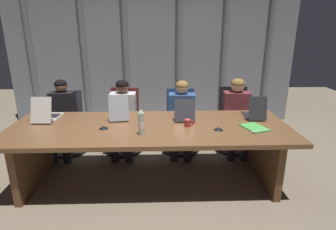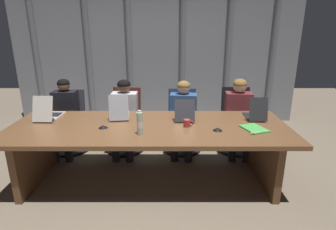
{
  "view_description": "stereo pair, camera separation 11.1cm",
  "coord_description": "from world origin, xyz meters",
  "px_view_note": "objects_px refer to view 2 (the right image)",
  "views": [
    {
      "loc": [
        0.12,
        -3.1,
        1.86
      ],
      "look_at": [
        0.22,
        0.11,
        0.84
      ],
      "focal_mm": 29.53,
      "sensor_mm": 36.0,
      "label": 1
    },
    {
      "loc": [
        0.23,
        -3.1,
        1.86
      ],
      "look_at": [
        0.22,
        0.11,
        0.84
      ],
      "focal_mm": 29.53,
      "sensor_mm": 36.0,
      "label": 2
    }
  ],
  "objects_px": {
    "laptop_center": "(185,114)",
    "conference_mic_middle": "(218,129)",
    "laptop_left_end": "(50,114)",
    "laptop_left_mid": "(120,113)",
    "conference_mic_left_side": "(103,127)",
    "office_chair_center": "(182,128)",
    "office_chair_right_mid": "(236,127)",
    "person_center": "(183,114)",
    "laptop_right_mid": "(255,114)",
    "person_left_end": "(65,114)",
    "coffee_mug_near": "(188,123)",
    "water_bottle_primary": "(140,124)",
    "person_left_mid": "(125,113)",
    "office_chair_left_end": "(71,128)",
    "person_right_mid": "(239,112)",
    "spiral_notepad": "(255,129)",
    "office_chair_left_mid": "(126,127)"
  },
  "relations": [
    {
      "from": "laptop_center",
      "to": "conference_mic_middle",
      "type": "height_order",
      "value": "laptop_center"
    },
    {
      "from": "laptop_left_end",
      "to": "laptop_left_mid",
      "type": "height_order",
      "value": "laptop_left_mid"
    },
    {
      "from": "laptop_left_end",
      "to": "conference_mic_left_side",
      "type": "bearing_deg",
      "value": -113.4
    },
    {
      "from": "office_chair_center",
      "to": "conference_mic_left_side",
      "type": "height_order",
      "value": "office_chair_center"
    },
    {
      "from": "office_chair_right_mid",
      "to": "person_center",
      "type": "bearing_deg",
      "value": -77.2
    },
    {
      "from": "laptop_right_mid",
      "to": "person_left_end",
      "type": "distance_m",
      "value": 2.71
    },
    {
      "from": "office_chair_right_mid",
      "to": "coffee_mug_near",
      "type": "height_order",
      "value": "office_chair_right_mid"
    },
    {
      "from": "water_bottle_primary",
      "to": "conference_mic_middle",
      "type": "distance_m",
      "value": 0.88
    },
    {
      "from": "laptop_right_mid",
      "to": "office_chair_right_mid",
      "type": "distance_m",
      "value": 0.84
    },
    {
      "from": "office_chair_center",
      "to": "person_left_mid",
      "type": "relative_size",
      "value": 0.83
    },
    {
      "from": "laptop_right_mid",
      "to": "coffee_mug_near",
      "type": "relative_size",
      "value": 3.26
    },
    {
      "from": "coffee_mug_near",
      "to": "conference_mic_left_side",
      "type": "distance_m",
      "value": 0.99
    },
    {
      "from": "laptop_left_mid",
      "to": "office_chair_left_end",
      "type": "bearing_deg",
      "value": 46.35
    },
    {
      "from": "water_bottle_primary",
      "to": "office_chair_left_end",
      "type": "bearing_deg",
      "value": 134.62
    },
    {
      "from": "laptop_left_end",
      "to": "person_right_mid",
      "type": "bearing_deg",
      "value": -76.56
    },
    {
      "from": "person_left_mid",
      "to": "office_chair_right_mid",
      "type": "bearing_deg",
      "value": 96.28
    },
    {
      "from": "laptop_left_mid",
      "to": "water_bottle_primary",
      "type": "distance_m",
      "value": 0.68
    },
    {
      "from": "person_left_end",
      "to": "office_chair_right_mid",
      "type": "bearing_deg",
      "value": 92.53
    },
    {
      "from": "laptop_right_mid",
      "to": "spiral_notepad",
      "type": "relative_size",
      "value": 1.09
    },
    {
      "from": "laptop_left_mid",
      "to": "office_chair_right_mid",
      "type": "height_order",
      "value": "laptop_left_mid"
    },
    {
      "from": "person_right_mid",
      "to": "conference_mic_middle",
      "type": "xyz_separation_m",
      "value": [
        -0.49,
        -0.98,
        0.1
      ]
    },
    {
      "from": "person_right_mid",
      "to": "water_bottle_primary",
      "type": "distance_m",
      "value": 1.76
    },
    {
      "from": "office_chair_right_mid",
      "to": "person_right_mid",
      "type": "xyz_separation_m",
      "value": [
        -0.01,
        -0.16,
        0.3
      ]
    },
    {
      "from": "laptop_right_mid",
      "to": "person_center",
      "type": "distance_m",
      "value": 1.06
    },
    {
      "from": "laptop_left_end",
      "to": "laptop_right_mid",
      "type": "relative_size",
      "value": 1.17
    },
    {
      "from": "office_chair_left_end",
      "to": "person_right_mid",
      "type": "xyz_separation_m",
      "value": [
        2.6,
        -0.15,
        0.31
      ]
    },
    {
      "from": "office_chair_center",
      "to": "coffee_mug_near",
      "type": "bearing_deg",
      "value": 1.09
    },
    {
      "from": "water_bottle_primary",
      "to": "conference_mic_left_side",
      "type": "relative_size",
      "value": 2.49
    },
    {
      "from": "person_center",
      "to": "conference_mic_middle",
      "type": "relative_size",
      "value": 10.09
    },
    {
      "from": "person_right_mid",
      "to": "coffee_mug_near",
      "type": "relative_size",
      "value": 9.44
    },
    {
      "from": "laptop_right_mid",
      "to": "office_chair_left_end",
      "type": "distance_m",
      "value": 2.79
    },
    {
      "from": "coffee_mug_near",
      "to": "conference_mic_middle",
      "type": "bearing_deg",
      "value": -21.27
    },
    {
      "from": "laptop_left_mid",
      "to": "office_chair_left_end",
      "type": "relative_size",
      "value": 0.49
    },
    {
      "from": "office_chair_left_end",
      "to": "conference_mic_left_side",
      "type": "relative_size",
      "value": 8.35
    },
    {
      "from": "laptop_right_mid",
      "to": "office_chair_left_end",
      "type": "bearing_deg",
      "value": 77.11
    },
    {
      "from": "laptop_center",
      "to": "laptop_right_mid",
      "type": "relative_size",
      "value": 1.12
    },
    {
      "from": "water_bottle_primary",
      "to": "office_chair_center",
      "type": "bearing_deg",
      "value": 67.2
    },
    {
      "from": "person_left_mid",
      "to": "conference_mic_middle",
      "type": "height_order",
      "value": "person_left_mid"
    },
    {
      "from": "laptop_left_mid",
      "to": "conference_mic_left_side",
      "type": "distance_m",
      "value": 0.41
    },
    {
      "from": "office_chair_right_mid",
      "to": "spiral_notepad",
      "type": "relative_size",
      "value": 2.66
    },
    {
      "from": "laptop_right_mid",
      "to": "person_center",
      "type": "height_order",
      "value": "person_center"
    },
    {
      "from": "office_chair_left_mid",
      "to": "water_bottle_primary",
      "type": "distance_m",
      "value": 1.4
    },
    {
      "from": "office_chair_left_mid",
      "to": "person_left_end",
      "type": "bearing_deg",
      "value": -73.24
    },
    {
      "from": "person_right_mid",
      "to": "conference_mic_middle",
      "type": "bearing_deg",
      "value": -21.89
    },
    {
      "from": "laptop_left_mid",
      "to": "office_chair_left_mid",
      "type": "bearing_deg",
      "value": -4.1
    },
    {
      "from": "coffee_mug_near",
      "to": "office_chair_left_mid",
      "type": "bearing_deg",
      "value": 131.66
    },
    {
      "from": "person_left_end",
      "to": "conference_mic_left_side",
      "type": "height_order",
      "value": "person_left_end"
    },
    {
      "from": "person_right_mid",
      "to": "person_left_end",
      "type": "bearing_deg",
      "value": -85.27
    },
    {
      "from": "laptop_left_mid",
      "to": "spiral_notepad",
      "type": "relative_size",
      "value": 1.25
    },
    {
      "from": "coffee_mug_near",
      "to": "person_left_mid",
      "type": "bearing_deg",
      "value": 136.02
    }
  ]
}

